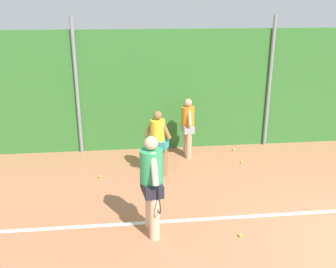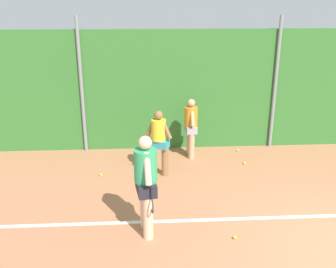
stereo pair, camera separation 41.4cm
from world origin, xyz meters
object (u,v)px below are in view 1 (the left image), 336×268
Objects in this scene: tennis_ball_2 at (242,162)px; tennis_ball_4 at (234,149)px; player_backcourt_far at (188,124)px; tennis_ball_6 at (100,176)px; tennis_ball_0 at (240,235)px; player_foreground_near at (152,181)px; player_midcourt at (158,140)px.

tennis_ball_2 is 1.00× the size of tennis_ball_4.
player_backcourt_far reaches higher than tennis_ball_6.
tennis_ball_2 and tennis_ball_4 have the same top height.
tennis_ball_0 and tennis_ball_2 have the same top height.
tennis_ball_6 is at bearing 111.72° from player_backcourt_far.
player_foreground_near reaches higher than tennis_ball_6.
player_foreground_near is at bearing 157.20° from player_backcourt_far.
player_midcourt reaches higher than tennis_ball_4.
player_midcourt is at bearing 136.36° from player_backcourt_far.
player_midcourt reaches higher than tennis_ball_6.
tennis_ball_6 is at bearing 25.99° from player_midcourt.
player_backcourt_far is at bearing 95.23° from tennis_ball_0.
player_backcourt_far is at bearing 154.58° from tennis_ball_2.
tennis_ball_4 is at bearing 75.89° from tennis_ball_0.
player_midcourt is 25.04× the size of tennis_ball_2.
tennis_ball_4 is 4.04m from tennis_ball_6.
player_midcourt is 2.87m from tennis_ball_4.
player_midcourt is at bearing -168.92° from tennis_ball_2.
player_midcourt is 25.04× the size of tennis_ball_6.
tennis_ball_4 is 1.00× the size of tennis_ball_6.
player_foreground_near is 2.93m from tennis_ball_6.
player_midcourt is 3.24m from tennis_ball_0.
player_foreground_near is at bearing -65.76° from tennis_ball_6.
tennis_ball_0 is 1.00× the size of tennis_ball_4.
player_foreground_near is 1.16× the size of player_midcourt.
tennis_ball_4 is (1.42, 0.28, -0.89)m from player_backcourt_far.
player_foreground_near reaches higher than tennis_ball_0.
tennis_ball_2 is at bearing 72.74° from tennis_ball_0.
tennis_ball_2 is (2.62, 2.97, -1.05)m from player_foreground_near.
tennis_ball_0 is 1.00× the size of tennis_ball_2.
player_midcourt is at bearing 0.98° from tennis_ball_6.
tennis_ball_4 is (2.34, 1.39, -0.89)m from player_midcourt.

